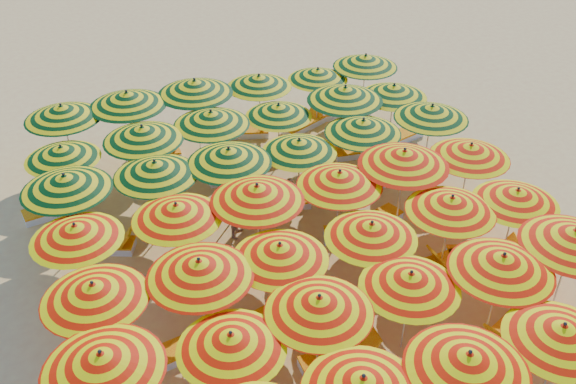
{
  "coord_description": "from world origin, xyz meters",
  "views": [
    {
      "loc": [
        -4.8,
        -12.24,
        10.95
      ],
      "look_at": [
        0.0,
        0.5,
        1.6
      ],
      "focal_mm": 40.0,
      "sensor_mm": 36.0,
      "label": 1
    }
  ],
  "objects_px": {
    "lounger_20": "(245,132)",
    "beachgoer_b": "(239,215)",
    "umbrella_22": "(404,158)",
    "lounger_13": "(375,181)",
    "umbrella_18": "(76,232)",
    "lounger_14": "(56,209)",
    "lounger_9": "(374,222)",
    "umbrella_36": "(62,112)",
    "umbrella_38": "(195,87)",
    "lounger_21": "(304,124)",
    "lounger_6": "(456,259)",
    "umbrella_27": "(299,146)",
    "umbrella_40": "(318,74)",
    "umbrella_15": "(371,230)",
    "umbrella_16": "(451,204)",
    "umbrella_6": "(102,361)",
    "lounger_4": "(186,347)",
    "umbrella_9": "(410,280)",
    "lounger_15": "(232,174)",
    "umbrella_21": "(340,179)",
    "lounger_10": "(474,204)",
    "umbrella_41": "(365,61)",
    "umbrella_10": "(503,263)",
    "umbrella_11": "(574,237)",
    "lounger_19": "(156,155)",
    "lounger_17": "(358,151)",
    "lounger_2": "(340,358)",
    "lounger_7": "(483,255)",
    "umbrella_37": "(127,99)",
    "umbrella_17": "(517,196)",
    "lounger_22": "(345,112)",
    "umbrella_8": "(319,304)",
    "umbrella_19": "(177,211)",
    "umbrella_33": "(279,110)",
    "umbrella_35": "(394,91)",
    "umbrella_28": "(363,126)",
    "lounger_18": "(401,136)",
    "umbrella_4": "(562,333)",
    "umbrella_20": "(257,193)",
    "umbrella_25": "(155,169)",
    "lounger_8": "(357,234)",
    "umbrella_34": "(345,94)",
    "beachgoer_a": "(289,198)",
    "umbrella_24": "(65,183)",
    "umbrella_12": "(94,292)",
    "umbrella_3": "(468,362)",
    "umbrella_23": "(470,151)",
    "umbrella_26": "(229,156)",
    "lounger_5": "(257,323)"
  },
  "relations": [
    {
      "from": "umbrella_9",
      "to": "umbrella_10",
      "type": "height_order",
      "value": "umbrella_10"
    },
    {
      "from": "beachgoer_b",
      "to": "umbrella_9",
      "type": "bearing_deg",
      "value": -117.88
    },
    {
      "from": "umbrella_9",
      "to": "lounger_15",
      "type": "height_order",
      "value": "umbrella_9"
    },
    {
      "from": "lounger_19",
      "to": "lounger_13",
      "type": "bearing_deg",
      "value": -32.18
    },
    {
      "from": "umbrella_34",
      "to": "umbrella_36",
      "type": "bearing_deg",
      "value": 166.44
    },
    {
      "from": "umbrella_9",
      "to": "umbrella_22",
      "type": "distance_m",
      "value": 4.46
    },
    {
      "from": "umbrella_18",
      "to": "lounger_20",
      "type": "relative_size",
      "value": 1.51
    },
    {
      "from": "lounger_2",
      "to": "lounger_7",
      "type": "relative_size",
      "value": 0.95
    },
    {
      "from": "umbrella_41",
      "to": "umbrella_27",
      "type": "bearing_deg",
      "value": -133.74
    },
    {
      "from": "umbrella_9",
      "to": "lounger_13",
      "type": "xyz_separation_m",
      "value": [
        2.42,
        6.02,
        -1.84
      ]
    },
    {
      "from": "umbrella_21",
      "to": "umbrella_16",
      "type": "bearing_deg",
      "value": -43.12
    },
    {
      "from": "umbrella_25",
      "to": "lounger_8",
      "type": "height_order",
      "value": "umbrella_25"
    },
    {
      "from": "lounger_14",
      "to": "lounger_9",
      "type": "bearing_deg",
      "value": -34.84
    },
    {
      "from": "umbrella_26",
      "to": "lounger_5",
      "type": "xyz_separation_m",
      "value": [
        -0.64,
        -4.16,
        -1.99
      ]
    },
    {
      "from": "umbrella_33",
      "to": "umbrella_35",
      "type": "distance_m",
      "value": 3.86
    },
    {
      "from": "umbrella_4",
      "to": "umbrella_36",
      "type": "xyz_separation_m",
      "value": [
        -8.02,
        12.32,
        0.1
      ]
    },
    {
      "from": "umbrella_4",
      "to": "umbrella_9",
      "type": "xyz_separation_m",
      "value": [
        -1.9,
        2.3,
        -0.04
      ]
    },
    {
      "from": "umbrella_21",
      "to": "umbrella_3",
      "type": "bearing_deg",
      "value": -93.21
    },
    {
      "from": "umbrella_17",
      "to": "lounger_10",
      "type": "relative_size",
      "value": 1.57
    },
    {
      "from": "lounger_20",
      "to": "beachgoer_b",
      "type": "relative_size",
      "value": 1.45
    },
    {
      "from": "umbrella_22",
      "to": "umbrella_41",
      "type": "bearing_deg",
      "value": 72.23
    },
    {
      "from": "umbrella_23",
      "to": "umbrella_15",
      "type": "bearing_deg",
      "value": -152.22
    },
    {
      "from": "umbrella_28",
      "to": "lounger_18",
      "type": "distance_m",
      "value": 3.86
    },
    {
      "from": "umbrella_8",
      "to": "umbrella_19",
      "type": "relative_size",
      "value": 1.02
    },
    {
      "from": "umbrella_21",
      "to": "umbrella_34",
      "type": "xyz_separation_m",
      "value": [
        2.06,
        4.12,
        0.15
      ]
    },
    {
      "from": "umbrella_17",
      "to": "lounger_22",
      "type": "xyz_separation_m",
      "value": [
        -0.49,
        8.72,
        -1.83
      ]
    },
    {
      "from": "lounger_14",
      "to": "umbrella_17",
      "type": "bearing_deg",
      "value": -40.2
    },
    {
      "from": "umbrella_4",
      "to": "umbrella_20",
      "type": "height_order",
      "value": "umbrella_20"
    },
    {
      "from": "umbrella_22",
      "to": "lounger_13",
      "type": "bearing_deg",
      "value": 79.11
    },
    {
      "from": "umbrella_38",
      "to": "lounger_15",
      "type": "bearing_deg",
      "value": -77.13
    },
    {
      "from": "lounger_20",
      "to": "beachgoer_b",
      "type": "height_order",
      "value": "beachgoer_b"
    },
    {
      "from": "umbrella_9",
      "to": "beachgoer_b",
      "type": "distance_m",
      "value": 5.78
    },
    {
      "from": "umbrella_36",
      "to": "umbrella_38",
      "type": "xyz_separation_m",
      "value": [
        4.07,
        0.08,
        0.11
      ]
    },
    {
      "from": "umbrella_24",
      "to": "umbrella_37",
      "type": "relative_size",
      "value": 0.98
    },
    {
      "from": "lounger_15",
      "to": "lounger_19",
      "type": "distance_m",
      "value": 2.8
    },
    {
      "from": "umbrella_28",
      "to": "lounger_4",
      "type": "relative_size",
      "value": 1.37
    },
    {
      "from": "umbrella_12",
      "to": "lounger_21",
      "type": "relative_size",
      "value": 1.56
    },
    {
      "from": "umbrella_11",
      "to": "lounger_21",
      "type": "relative_size",
      "value": 1.48
    },
    {
      "from": "umbrella_37",
      "to": "lounger_17",
      "type": "distance_m",
      "value": 7.53
    },
    {
      "from": "umbrella_15",
      "to": "umbrella_16",
      "type": "bearing_deg",
      "value": 4.95
    },
    {
      "from": "beachgoer_a",
      "to": "umbrella_24",
      "type": "bearing_deg",
      "value": -11.53
    },
    {
      "from": "umbrella_34",
      "to": "lounger_18",
      "type": "bearing_deg",
      "value": 4.88
    },
    {
      "from": "umbrella_10",
      "to": "umbrella_11",
      "type": "height_order",
      "value": "umbrella_11"
    },
    {
      "from": "lounger_21",
      "to": "lounger_6",
      "type": "bearing_deg",
      "value": -108.13
    },
    {
      "from": "umbrella_6",
      "to": "lounger_10",
      "type": "distance_m",
      "value": 11.64
    },
    {
      "from": "lounger_13",
      "to": "beachgoer_a",
      "type": "relative_size",
      "value": 1.37
    },
    {
      "from": "lounger_10",
      "to": "lounger_21",
      "type": "bearing_deg",
      "value": -74.05
    },
    {
      "from": "lounger_15",
      "to": "lounger_17",
      "type": "relative_size",
      "value": 0.99
    },
    {
      "from": "umbrella_6",
      "to": "lounger_4",
      "type": "height_order",
      "value": "umbrella_6"
    },
    {
      "from": "umbrella_27",
      "to": "umbrella_40",
      "type": "bearing_deg",
      "value": 61.17
    }
  ]
}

